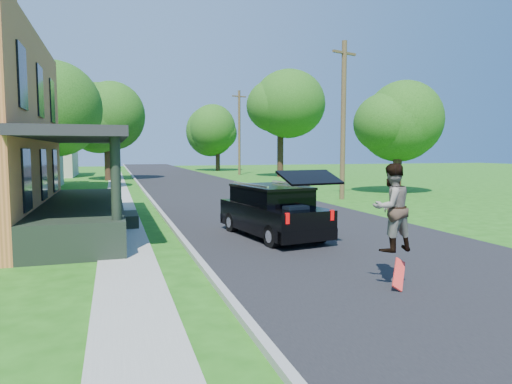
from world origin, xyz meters
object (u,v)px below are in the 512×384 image
object	(u,v)px
tree_right_near	(398,120)
utility_pole_near	(343,118)
skateboarder	(391,208)
black_suv	(273,211)

from	to	relation	value
tree_right_near	utility_pole_near	size ratio (longest dim) A/B	0.84
tree_right_near	skateboarder	bearing A→B (deg)	-124.77
black_suv	utility_pole_near	world-z (taller)	utility_pole_near
utility_pole_near	black_suv	bearing A→B (deg)	-146.83
black_suv	skateboarder	world-z (taller)	skateboarder
skateboarder	utility_pole_near	bearing A→B (deg)	-122.32
tree_right_near	utility_pole_near	world-z (taller)	utility_pole_near
black_suv	tree_right_near	distance (m)	15.85
black_suv	skateboarder	size ratio (longest dim) A/B	2.83
tree_right_near	utility_pole_near	distance (m)	4.58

